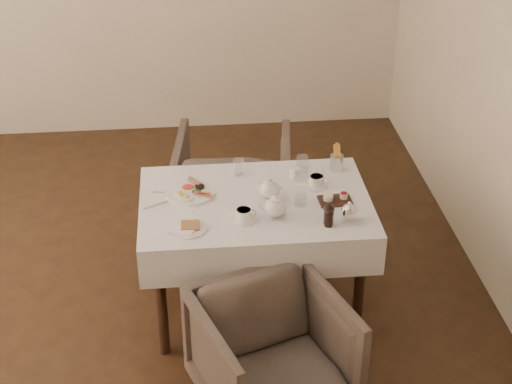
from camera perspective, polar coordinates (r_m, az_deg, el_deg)
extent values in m
plane|color=black|center=(4.81, -9.73, -8.55)|extent=(5.00, 5.00, 0.00)
cube|color=black|center=(4.36, -0.06, -0.99)|extent=(1.20, 0.80, 0.04)
cube|color=white|center=(4.40, -0.06, -1.90)|extent=(1.28, 0.88, 0.23)
cylinder|color=black|center=(4.83, -6.84, -2.93)|extent=(0.06, 0.06, 0.70)
cylinder|color=black|center=(4.91, 5.84, -2.26)|extent=(0.06, 0.06, 0.70)
cylinder|color=black|center=(4.28, -6.89, -7.96)|extent=(0.06, 0.06, 0.70)
cylinder|color=black|center=(4.37, 7.50, -7.09)|extent=(0.06, 0.06, 0.70)
imported|color=#443A32|center=(3.98, 1.22, -11.81)|extent=(0.89, 0.90, 0.65)
imported|color=#443A32|center=(5.27, -1.65, 0.43)|extent=(0.84, 0.86, 0.71)
cylinder|color=white|center=(4.42, -4.82, -0.02)|extent=(0.29, 0.29, 0.01)
ellipsoid|color=#C93F24|center=(4.45, -4.97, 0.43)|extent=(0.07, 0.07, 0.02)
cylinder|color=brown|center=(4.48, -4.46, 0.74)|extent=(0.08, 0.10, 0.03)
cylinder|color=black|center=(4.44, -4.11, 0.38)|extent=(0.05, 0.05, 0.02)
cube|color=#A13025|center=(4.37, -3.80, -0.18)|extent=(0.10, 0.07, 0.01)
ellipsoid|color=#264C19|center=(4.41, -4.36, 0.08)|extent=(0.06, 0.05, 0.02)
cylinder|color=white|center=(4.10, -4.94, -2.66)|extent=(0.19, 0.19, 0.01)
cube|color=brown|center=(4.11, -4.80, -2.44)|extent=(0.10, 0.09, 0.01)
cube|color=white|center=(4.08, -5.39, -2.79)|extent=(0.15, 0.14, 0.02)
cylinder|color=white|center=(4.53, 2.83, 1.37)|extent=(0.08, 0.08, 0.07)
cylinder|color=white|center=(4.16, -0.90, -2.01)|extent=(0.13, 0.13, 0.01)
cylinder|color=white|center=(4.15, -0.90, -1.63)|extent=(0.09, 0.09, 0.06)
cylinder|color=#8D5F3F|center=(4.13, -0.91, -1.31)|extent=(0.08, 0.08, 0.00)
cylinder|color=white|center=(4.49, 4.41, 0.49)|extent=(0.13, 0.13, 0.01)
cylinder|color=white|center=(4.47, 4.42, 0.85)|extent=(0.10, 0.10, 0.06)
cylinder|color=#8D5F3F|center=(4.46, 4.44, 1.14)|extent=(0.07, 0.07, 0.00)
cylinder|color=silver|center=(4.57, -1.29, 1.81)|extent=(0.09, 0.09, 0.09)
cylinder|color=silver|center=(4.28, 3.26, -0.33)|extent=(0.09, 0.09, 0.10)
cylinder|color=silver|center=(4.62, 3.38, 2.09)|extent=(0.08, 0.08, 0.09)
cube|color=black|center=(4.34, 5.77, -0.63)|extent=(0.18, 0.13, 0.02)
cylinder|color=white|center=(4.32, 5.27, -0.40)|extent=(0.06, 0.06, 0.03)
cylinder|color=maroon|center=(4.35, 6.40, -0.27)|extent=(0.04, 0.04, 0.03)
cylinder|color=silver|center=(4.64, 5.88, 2.15)|extent=(0.08, 0.08, 0.09)
cube|color=silver|center=(4.43, -6.45, -0.06)|extent=(0.17, 0.05, 0.00)
cube|color=silver|center=(4.33, -6.94, -0.86)|extent=(0.19, 0.11, 0.00)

